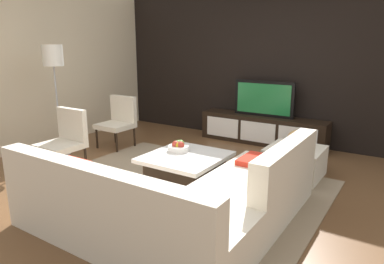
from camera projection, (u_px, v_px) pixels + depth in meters
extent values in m
plane|color=brown|center=(188.00, 188.00, 4.37)|extent=(14.00, 14.00, 0.00)
cube|color=black|center=(272.00, 64.00, 6.22)|extent=(6.40, 0.12, 2.80)
cube|color=beige|center=(36.00, 65.00, 5.88)|extent=(0.12, 5.20, 2.80)
cube|color=gray|center=(181.00, 185.00, 4.42)|extent=(3.42, 2.52, 0.01)
cube|color=black|center=(262.00, 130.00, 6.25)|extent=(2.26, 0.43, 0.50)
cube|color=white|center=(222.00, 127.00, 6.44)|extent=(0.64, 0.01, 0.35)
cube|color=white|center=(257.00, 132.00, 6.08)|extent=(0.64, 0.01, 0.35)
cube|color=white|center=(297.00, 138.00, 5.71)|extent=(0.64, 0.01, 0.35)
cube|color=black|center=(264.00, 99.00, 6.12)|extent=(1.08, 0.05, 0.62)
cube|color=#1E7238|center=(263.00, 99.00, 6.09)|extent=(0.97, 0.01, 0.52)
cube|color=beige|center=(126.00, 219.00, 3.15)|extent=(2.31, 0.85, 0.41)
cube|color=beige|center=(94.00, 190.00, 2.78)|extent=(2.31, 0.18, 0.39)
cube|color=beige|center=(253.00, 193.00, 3.71)|extent=(0.85, 1.47, 0.41)
cube|color=beige|center=(287.00, 163.00, 3.43)|extent=(0.18, 1.47, 0.39)
cube|color=red|center=(73.00, 171.00, 3.44)|extent=(0.36, 0.20, 0.22)
cube|color=red|center=(267.00, 162.00, 3.95)|extent=(0.60, 0.44, 0.06)
cube|color=black|center=(186.00, 171.00, 4.46)|extent=(0.75, 0.79, 0.33)
cube|color=white|center=(186.00, 157.00, 4.41)|extent=(0.93, 0.98, 0.05)
cylinder|color=black|center=(37.00, 161.00, 4.78)|extent=(0.04, 0.04, 0.38)
cylinder|color=black|center=(58.00, 167.00, 4.54)|extent=(0.04, 0.04, 0.38)
cylinder|color=black|center=(65.00, 152.00, 5.15)|extent=(0.04, 0.04, 0.38)
cylinder|color=black|center=(86.00, 158.00, 4.90)|extent=(0.04, 0.04, 0.38)
cube|color=beige|center=(60.00, 146.00, 4.80)|extent=(0.54, 0.53, 0.08)
cube|color=beige|center=(72.00, 124.00, 4.91)|extent=(0.54, 0.08, 0.45)
cylinder|color=#A5A5AA|center=(62.00, 153.00, 5.70)|extent=(0.28, 0.28, 0.02)
cylinder|color=#A5A5AA|center=(58.00, 111.00, 5.52)|extent=(0.03, 0.03, 1.39)
cylinder|color=white|center=(53.00, 55.00, 5.32)|extent=(0.31, 0.31, 0.32)
cube|color=beige|center=(295.00, 162.00, 4.70)|extent=(0.70, 0.70, 0.40)
cylinder|color=silver|center=(178.00, 148.00, 4.57)|extent=(0.28, 0.28, 0.07)
sphere|color=#B23326|center=(181.00, 145.00, 4.53)|extent=(0.10, 0.10, 0.10)
sphere|color=#4C8C33|center=(181.00, 143.00, 4.60)|extent=(0.10, 0.10, 0.10)
sphere|color=#4C8C33|center=(178.00, 144.00, 4.59)|extent=(0.10, 0.10, 0.10)
sphere|color=#B23326|center=(176.00, 144.00, 4.55)|extent=(0.10, 0.10, 0.10)
sphere|color=gold|center=(178.00, 145.00, 4.53)|extent=(0.08, 0.08, 0.08)
cylinder|color=black|center=(97.00, 137.00, 5.97)|extent=(0.04, 0.04, 0.38)
cylinder|color=black|center=(117.00, 141.00, 5.73)|extent=(0.04, 0.04, 0.38)
cylinder|color=black|center=(115.00, 132.00, 6.33)|extent=(0.04, 0.04, 0.38)
cylinder|color=black|center=(134.00, 136.00, 6.08)|extent=(0.04, 0.04, 0.38)
cube|color=beige|center=(115.00, 126.00, 5.98)|extent=(0.55, 0.51, 0.08)
cube|color=beige|center=(123.00, 109.00, 6.09)|extent=(0.55, 0.08, 0.45)
sphere|color=#AD8451|center=(296.00, 139.00, 4.62)|extent=(0.24, 0.24, 0.24)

